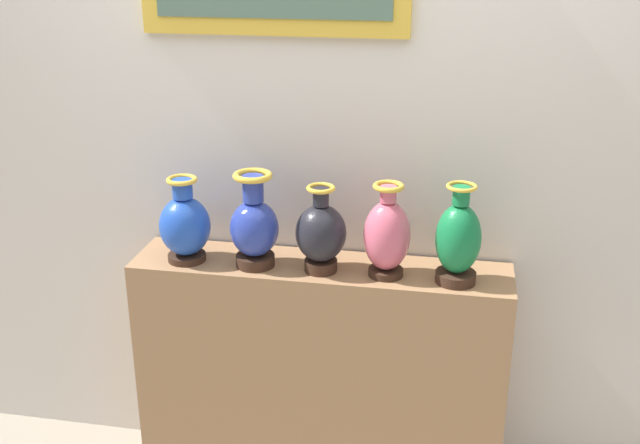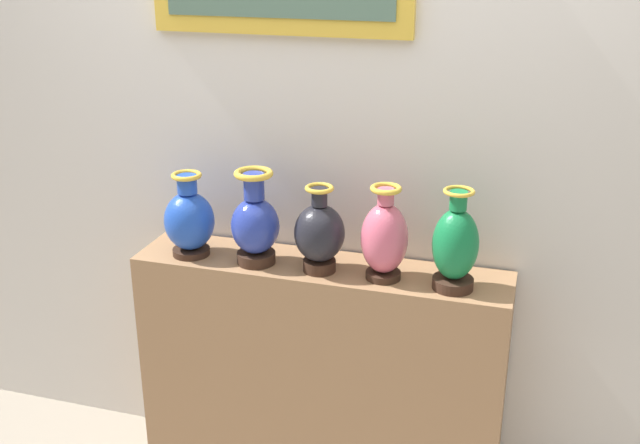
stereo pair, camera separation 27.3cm
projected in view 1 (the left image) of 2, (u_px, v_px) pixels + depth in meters
The scene contains 7 objects.
display_shelf at pixel (320, 377), 2.97m from camera, with size 1.40×0.30×0.96m, color #99704C.
back_wall at pixel (329, 140), 2.84m from camera, with size 4.18×0.14×2.73m.
vase_sapphire at pixel (185, 225), 2.79m from camera, with size 0.19×0.19×0.32m.
vase_cobalt at pixel (254, 226), 2.74m from camera, with size 0.18×0.18×0.36m.
vase_onyx at pixel (321, 234), 2.70m from camera, with size 0.18×0.18×0.32m.
vase_rose at pixel (387, 235), 2.66m from camera, with size 0.17×0.17×0.34m.
vase_emerald at pixel (458, 241), 2.61m from camera, with size 0.16×0.16×0.36m.
Camera 1 is at (0.47, -2.51, 2.11)m, focal length 42.78 mm.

